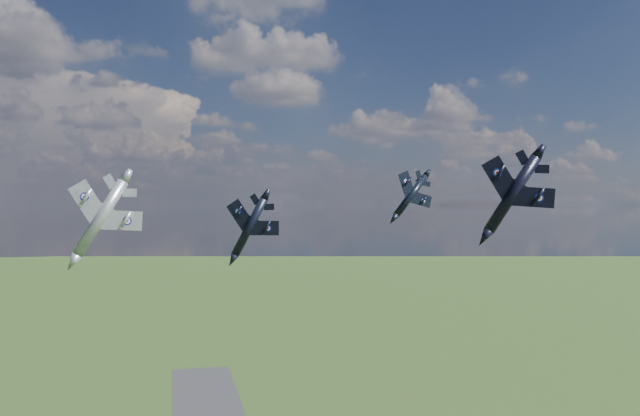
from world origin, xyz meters
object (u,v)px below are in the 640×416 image
object	(u,v)px
jet_right_navy	(512,194)
jet_left_silver	(101,218)
jet_high_navy	(411,195)
jet_lead_navy	(250,227)

from	to	relation	value
jet_right_navy	jet_left_silver	size ratio (longest dim) A/B	0.91
jet_right_navy	jet_high_navy	world-z (taller)	jet_high_navy
jet_left_silver	jet_right_navy	bearing A→B (deg)	-24.05
jet_lead_navy	jet_high_navy	world-z (taller)	jet_high_navy
jet_right_navy	jet_left_silver	xyz separation A→B (m)	(-51.05, 20.78, -3.13)
jet_lead_navy	jet_left_silver	size ratio (longest dim) A/B	0.77
jet_lead_navy	jet_right_navy	xyz separation A→B (m)	(30.54, -19.37, 4.48)
jet_right_navy	jet_high_navy	distance (m)	35.48
jet_lead_navy	jet_left_silver	distance (m)	20.60
jet_right_navy	jet_left_silver	distance (m)	55.21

